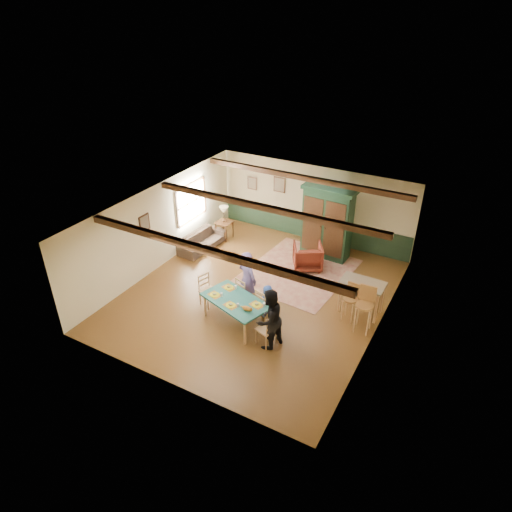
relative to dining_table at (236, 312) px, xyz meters
The scene contains 35 objects.
floor 1.48m from the dining_table, 95.66° to the left, with size 8.00×8.00×0.00m, color #593719.
wall_back 5.52m from the dining_table, 91.49° to the left, with size 7.00×0.02×2.70m, color #F2E7B5.
wall_left 4.03m from the dining_table, 158.61° to the left, with size 0.02×8.00×2.70m, color #F2E7B5.
wall_right 3.78m from the dining_table, 23.01° to the left, with size 0.02×8.00×2.70m, color #F2E7B5.
ceiling 2.74m from the dining_table, 95.66° to the left, with size 7.00×8.00×0.02m, color white.
wainscot_back 5.41m from the dining_table, 91.50° to the left, with size 6.95×0.03×0.90m, color #1C3423.
ceiling_beam_front 2.41m from the dining_table, 99.19° to the right, with size 6.95×0.16×0.16m, color black.
ceiling_beam_mid 2.89m from the dining_table, 94.43° to the left, with size 6.95×0.16×0.16m, color black.
ceiling_beam_back 4.96m from the dining_table, 91.83° to the left, with size 6.95×0.16×0.16m, color black.
window_left 4.92m from the dining_table, 139.12° to the left, with size 0.06×1.60×1.30m, color white, non-canonical shape.
picture_left_wall 3.95m from the dining_table, 167.11° to the left, with size 0.04×0.42×0.52m, color gray, non-canonical shape.
picture_back_a 5.77m from the dining_table, 104.96° to the left, with size 0.45×0.04×0.55m, color gray, non-canonical shape.
picture_back_b 6.10m from the dining_table, 115.22° to the left, with size 0.38×0.04×0.48m, color gray, non-canonical shape.
dining_table is the anchor object (origin of this frame).
dining_chair_far_left 0.82m from the dining_table, 101.85° to the left, with size 0.41×0.43×0.94m, color tan, non-canonical shape.
dining_chair_far_right 0.82m from the dining_table, 43.74° to the left, with size 0.41×0.43×0.94m, color tan, non-canonical shape.
dining_chair_end_left 1.14m from the dining_table, 162.79° to the left, with size 0.41×0.43×0.94m, color tan, non-canonical shape.
dining_chair_end_right 1.14m from the dining_table, 17.21° to the right, with size 0.41×0.43×0.94m, color tan, non-canonical shape.
person_man 1.01m from the dining_table, 99.36° to the left, with size 0.62×0.41×1.70m, color #7762A9.
person_woman 1.31m from the dining_table, 17.21° to the right, with size 0.79×0.62×1.63m, color black.
person_child 0.89m from the dining_table, 46.23° to the left, with size 0.49×0.32×0.99m, color #284AA3.
cat 0.72m from the dining_table, 27.51° to the right, with size 0.36×0.14×0.18m, color #BC6921, non-canonical shape.
place_setting_near_left 0.73m from the dining_table, behind, with size 0.40×0.30×0.11m, color yellow, non-canonical shape.
place_setting_near_center 0.50m from the dining_table, 85.41° to the right, with size 0.40×0.30×0.11m, color yellow, non-canonical shape.
place_setting_far_left 0.73m from the dining_table, 138.35° to the left, with size 0.40×0.30×0.11m, color yellow, non-canonical shape.
place_setting_far_right 0.73m from the dining_table, ahead, with size 0.40×0.30×0.11m, color yellow, non-canonical shape.
area_rug 3.22m from the dining_table, 82.85° to the left, with size 2.92×3.47×0.01m, color #CCB594.
armoire 4.68m from the dining_table, 80.96° to the left, with size 1.71×0.69×2.42m, color black.
armchair 3.56m from the dining_table, 81.40° to the left, with size 0.88×0.90×0.82m, color #42120D.
sofa 4.33m from the dining_table, 136.59° to the left, with size 1.89×0.74×0.55m, color #3C2E25.
end_table 4.87m from the dining_table, 125.93° to the left, with size 0.52×0.52×0.64m, color black, non-canonical shape.
table_lamp 4.90m from the dining_table, 125.93° to the left, with size 0.33×0.33×0.59m, color beige, non-canonical shape.
counter_table 3.42m from the dining_table, 37.07° to the left, with size 1.17×0.68×0.97m, color tan, non-canonical shape.
bar_stool_left 3.03m from the dining_table, 31.69° to the left, with size 0.38×0.42×1.08m, color #B27D45, non-canonical shape.
bar_stool_right 3.31m from the dining_table, 23.55° to the left, with size 0.45×0.50×1.28m, color #B27D45, non-canonical shape.
Camera 1 is at (5.28, -9.58, 7.68)m, focal length 32.00 mm.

